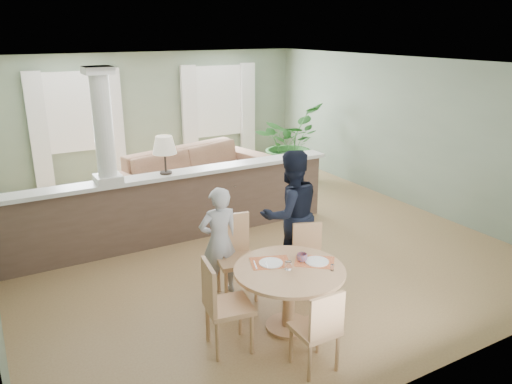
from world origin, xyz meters
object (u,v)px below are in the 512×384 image
sofa (196,174)px  chair_side (221,302)px  chair_far_man (309,255)px  chair_far_boy (235,252)px  chair_near (319,327)px  man_person (290,215)px  dining_table (290,281)px  houseplant (288,143)px  child_person (219,241)px

sofa → chair_side: 4.98m
sofa → chair_far_man: sofa is taller
sofa → chair_far_boy: 3.88m
chair_far_boy → chair_near: chair_far_boy is taller
chair_side → man_person: 1.86m
dining_table → man_person: (0.70, 1.06, 0.28)m
chair_side → dining_table: bearing=-81.9°
chair_near → chair_side: (-0.65, 0.77, 0.06)m
chair_far_boy → houseplant: bearing=60.9°
dining_table → child_person: child_person is taller
child_person → sofa: bearing=-103.2°
houseplant → child_person: houseplant is taller
chair_far_boy → chair_far_man: size_ratio=1.18×
houseplant → child_person: 5.03m
chair_near → child_person: bearing=-84.2°
sofa → chair_far_man: (-0.21, -4.09, 0.00)m
sofa → chair_far_man: 4.10m
chair_near → child_person: child_person is taller
sofa → dining_table: 4.78m
chair_side → chair_far_boy: bearing=-25.2°
chair_side → child_person: (0.49, 1.07, 0.15)m
dining_table → chair_near: size_ratio=1.37×
chair_far_man → child_person: child_person is taller
dining_table → chair_near: 0.78m
chair_far_boy → chair_side: bearing=-112.7°
chair_far_man → child_person: (-1.00, 0.48, 0.22)m
dining_table → chair_far_man: size_ratio=1.39×
chair_far_man → chair_far_boy: bearing=178.7°
dining_table → chair_side: size_ratio=1.21×
chair_far_boy → child_person: child_person is taller
chair_near → child_person: 1.87m
sofa → chair_far_man: bearing=-107.8°
chair_near → man_person: size_ratio=0.51×
sofa → chair_far_boy: (-1.06, -3.73, 0.09)m
chair_far_boy → chair_near: bearing=-78.3°
dining_table → chair_far_boy: size_ratio=1.18×
sofa → child_person: size_ratio=2.35×
chair_near → sofa: bearing=-100.1°
chair_near → houseplant: bearing=-119.5°
dining_table → man_person: man_person is taller
chair_near → child_person: (-0.16, 1.85, 0.21)m
dining_table → chair_far_boy: (-0.17, 0.96, -0.02)m
dining_table → chair_far_boy: chair_far_boy is taller
child_person → man_person: (1.02, -0.03, 0.17)m
chair_near → man_person: 2.05m
chair_near → chair_side: size_ratio=0.89×
chair_far_boy → chair_side: (-0.64, -0.95, -0.02)m
chair_far_boy → chair_far_man: chair_far_boy is taller
chair_far_boy → man_person: size_ratio=0.59×
chair_far_boy → child_person: 0.23m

